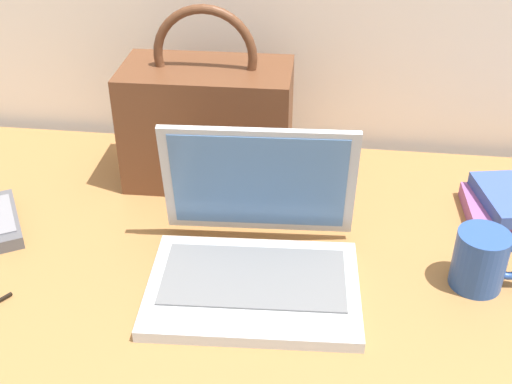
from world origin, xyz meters
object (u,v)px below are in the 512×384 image
Objects in this scene: laptop at (255,250)px; remote_control_near at (4,220)px; handbag at (208,122)px; coffee_mug at (482,259)px.

laptop is 0.45m from remote_control_near.
handbag reaches higher than laptop.
handbag is at bearing 113.78° from laptop.
laptop is 2.80× the size of coffee_mug.
coffee_mug is 0.72× the size of remote_control_near.
coffee_mug is 0.35× the size of handbag.
laptop is 2.01× the size of remote_control_near.
handbag reaches higher than remote_control_near.
coffee_mug is 0.78m from remote_control_near.
remote_control_near is (-0.44, 0.07, -0.03)m from laptop.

